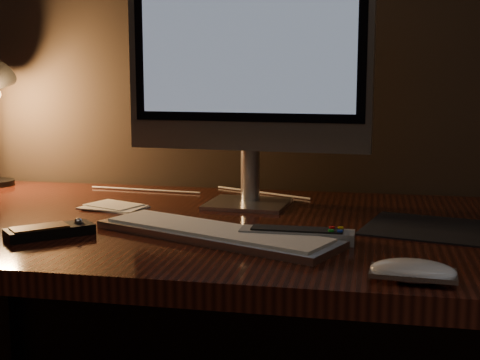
% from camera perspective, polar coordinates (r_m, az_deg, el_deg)
% --- Properties ---
extents(desk, '(1.60, 0.75, 0.75)m').
position_cam_1_polar(desk, '(1.38, 2.18, -8.31)').
color(desk, '#3F160E').
rests_on(desk, ground).
extents(monitor, '(0.53, 0.16, 0.55)m').
position_cam_1_polar(monitor, '(1.42, 0.64, 10.76)').
color(monitor, silver).
rests_on(monitor, desk).
extents(keyboard, '(0.47, 0.29, 0.02)m').
position_cam_1_polar(keyboard, '(1.17, -2.12, -4.52)').
color(keyboard, silver).
rests_on(keyboard, desk).
extents(mousepad, '(0.31, 0.27, 0.00)m').
position_cam_1_polar(mousepad, '(1.28, 16.71, -4.03)').
color(mousepad, black).
rests_on(mousepad, desk).
extents(mouse, '(0.12, 0.07, 0.02)m').
position_cam_1_polar(mouse, '(0.96, 14.54, -7.78)').
color(mouse, white).
rests_on(mouse, desk).
extents(media_remote, '(0.15, 0.14, 0.03)m').
position_cam_1_polar(media_remote, '(1.23, -15.92, -4.19)').
color(media_remote, black).
rests_on(media_remote, desk).
extents(tv_remote, '(0.20, 0.05, 0.03)m').
position_cam_1_polar(tv_remote, '(1.15, 4.88, -4.68)').
color(tv_remote, gray).
rests_on(tv_remote, desk).
extents(papers, '(0.15, 0.12, 0.01)m').
position_cam_1_polar(papers, '(1.45, -10.76, -2.24)').
color(papers, white).
rests_on(papers, desk).
extents(cable, '(0.53, 0.17, 0.00)m').
position_cam_1_polar(cable, '(1.61, -3.27, -1.04)').
color(cable, white).
rests_on(cable, desk).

